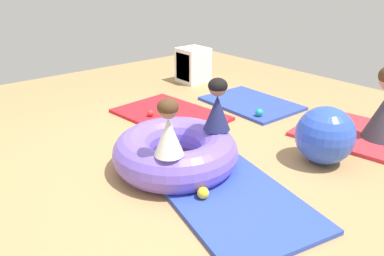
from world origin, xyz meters
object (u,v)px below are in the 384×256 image
at_px(play_ball_yellow, 203,193).
at_px(storage_cube, 192,65).
at_px(play_ball_pink, 168,114).
at_px(inflatable_cushion, 176,152).
at_px(child_in_navy, 217,105).
at_px(play_ball_teal, 259,113).
at_px(child_in_white, 168,128).
at_px(play_ball_red, 151,113).
at_px(exercise_ball_large, 325,135).

xyz_separation_m(play_ball_yellow, storage_cube, (-2.76, 2.17, 0.19)).
bearing_deg(play_ball_yellow, play_ball_pink, 152.47).
distance_m(inflatable_cushion, child_in_navy, 0.58).
bearing_deg(play_ball_teal, play_ball_yellow, -62.03).
distance_m(child_in_navy, play_ball_pink, 1.32).
xyz_separation_m(child_in_white, play_ball_teal, (-0.63, 1.86, -0.50)).
distance_m(play_ball_red, exercise_ball_large, 2.13).
xyz_separation_m(play_ball_red, play_ball_yellow, (1.79, -0.70, 0.01)).
distance_m(play_ball_red, play_ball_yellow, 1.92).
relative_size(inflatable_cushion, play_ball_yellow, 11.88).
distance_m(child_in_white, play_ball_pink, 1.70).
distance_m(child_in_navy, play_ball_yellow, 0.86).
xyz_separation_m(child_in_navy, play_ball_yellow, (0.43, -0.54, -0.51)).
distance_m(child_in_navy, play_ball_teal, 1.40).
height_order(child_in_white, storage_cube, child_in_white).
xyz_separation_m(play_ball_yellow, play_ball_pink, (-1.61, 0.84, -0.01)).
bearing_deg(storage_cube, child_in_navy, -34.95).
bearing_deg(play_ball_teal, exercise_ball_large, -18.63).
height_order(child_in_white, child_in_navy, child_in_navy).
relative_size(inflatable_cushion, play_ball_red, 13.99).
relative_size(inflatable_cushion, play_ball_teal, 12.05).
distance_m(child_in_white, child_in_navy, 0.67).
bearing_deg(child_in_navy, play_ball_red, -144.05).
relative_size(play_ball_pink, storage_cube, 0.16).
bearing_deg(storage_cube, exercise_ball_large, -15.25).
height_order(play_ball_yellow, storage_cube, storage_cube).
bearing_deg(play_ball_red, inflatable_cushion, -23.56).
distance_m(child_in_white, play_ball_teal, 2.03).
relative_size(inflatable_cushion, exercise_ball_large, 2.07).
bearing_deg(child_in_navy, play_ball_yellow, -9.25).
height_order(child_in_navy, exercise_ball_large, child_in_navy).
bearing_deg(play_ball_pink, inflatable_cushion, -33.18).
bearing_deg(exercise_ball_large, child_in_white, -109.17).
relative_size(child_in_white, exercise_ball_large, 0.85).
distance_m(exercise_ball_large, storage_cube, 3.09).
height_order(child_in_navy, play_ball_red, child_in_navy).
relative_size(play_ball_pink, exercise_ball_large, 0.16).
relative_size(child_in_navy, play_ball_teal, 5.10).
height_order(play_ball_pink, exercise_ball_large, exercise_ball_large).
bearing_deg(child_in_white, inflatable_cushion, -130.66).
relative_size(child_in_white, play_ball_yellow, 4.87).
height_order(play_ball_red, exercise_ball_large, exercise_ball_large).
relative_size(child_in_white, child_in_navy, 0.97).
relative_size(child_in_white, play_ball_red, 5.74).
relative_size(play_ball_teal, exercise_ball_large, 0.17).
distance_m(play_ball_red, play_ball_pink, 0.23).
bearing_deg(play_ball_pink, storage_cube, 130.86).
bearing_deg(play_ball_yellow, child_in_navy, 128.45).
bearing_deg(child_in_navy, play_ball_pink, -151.71).
bearing_deg(play_ball_teal, inflatable_cushion, -77.79).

